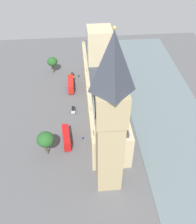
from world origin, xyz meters
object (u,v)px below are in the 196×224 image
parliament_building (102,86)px  pedestrian_trailing (83,138)px  car_yellow_cab_far_end (72,75)px  street_lamp_under_trees (44,143)px  pedestrian_leading (79,76)px  double_decker_bus_midblock (71,84)px  car_silver_near_tower (73,110)px  plane_tree_opposite_hall (52,62)px  plane_tree_by_river_gate (45,139)px  clock_tower (111,120)px  double_decker_bus_corner (66,137)px

parliament_building → pedestrian_trailing: parliament_building is taller
car_yellow_cab_far_end → street_lamp_under_trees: street_lamp_under_trees is taller
pedestrian_leading → street_lamp_under_trees: (13.94, 48.12, 3.44)m
parliament_building → car_yellow_cab_far_end: size_ratio=15.64×
double_decker_bus_midblock → car_silver_near_tower: bearing=92.0°
car_yellow_cab_far_end → plane_tree_opposite_hall: bearing=-31.8°
pedestrian_leading → car_silver_near_tower: bearing=-131.4°
plane_tree_opposite_hall → plane_tree_by_river_gate: 54.86m
clock_tower → pedestrian_leading: clock_tower is taller
pedestrian_leading → street_lamp_under_trees: 50.22m
plane_tree_by_river_gate → plane_tree_opposite_hall: bearing=-90.2°
car_silver_near_tower → clock_tower: bearing=107.5°
double_decker_bus_midblock → street_lamp_under_trees: size_ratio=1.79×
car_silver_near_tower → parliament_building: bearing=-156.4°
clock_tower → car_silver_near_tower: bearing=-73.6°
street_lamp_under_trees → plane_tree_opposite_hall: bearing=-91.1°
double_decker_bus_midblock → plane_tree_opposite_hall: size_ratio=1.20×
parliament_building → plane_tree_opposite_hall: (22.31, -26.68, -2.32)m
plane_tree_opposite_hall → double_decker_bus_corner: bearing=97.7°
parliament_building → car_silver_near_tower: size_ratio=16.14×
street_lamp_under_trees → car_yellow_cab_far_end: bearing=-102.4°
double_decker_bus_midblock → plane_tree_by_river_gate: plane_tree_by_river_gate is taller
car_silver_near_tower → plane_tree_opposite_hall: 33.81m
plane_tree_by_river_gate → pedestrian_leading: bearing=-104.8°
parliament_building → plane_tree_by_river_gate: (22.47, 28.17, -1.42)m
clock_tower → double_decker_bus_midblock: 59.96m
double_decker_bus_midblock → plane_tree_opposite_hall: bearing=-60.3°
clock_tower → double_decker_bus_corner: bearing=-53.8°
car_yellow_cab_far_end → car_silver_near_tower: same height
double_decker_bus_midblock → street_lamp_under_trees: (9.89, 38.32, 1.51)m
street_lamp_under_trees → double_decker_bus_corner: bearing=-155.4°
parliament_building → double_decker_bus_corner: bearing=56.2°
car_yellow_cab_far_end → plane_tree_opposite_hall: size_ratio=0.51×
clock_tower → car_yellow_cab_far_end: bearing=-80.5°
plane_tree_opposite_hall → double_decker_bus_midblock: bearing=120.2°
car_yellow_cab_far_end → car_silver_near_tower: 26.98m
plane_tree_opposite_hall → plane_tree_by_river_gate: plane_tree_by_river_gate is taller
plane_tree_opposite_hall → pedestrian_trailing: bearing=104.8°
car_yellow_cab_far_end → pedestrian_leading: (-3.25, 0.42, -0.19)m
car_yellow_cab_far_end → pedestrian_trailing: (-3.29, 43.95, -0.13)m
car_silver_near_tower → pedestrian_trailing: size_ratio=2.56×
double_decker_bus_corner → pedestrian_trailing: double_decker_bus_corner is taller
parliament_building → pedestrian_leading: 24.65m
double_decker_bus_midblock → plane_tree_by_river_gate: 40.96m
double_decker_bus_midblock → pedestrian_trailing: size_ratio=6.22×
parliament_building → clock_tower: size_ratio=1.32×
double_decker_bus_corner → plane_tree_by_river_gate: (6.88, 4.90, 4.74)m
plane_tree_opposite_hall → street_lamp_under_trees: plane_tree_opposite_hall is taller
clock_tower → car_silver_near_tower: size_ratio=12.27×
double_decker_bus_corner → pedestrian_trailing: size_ratio=6.31×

